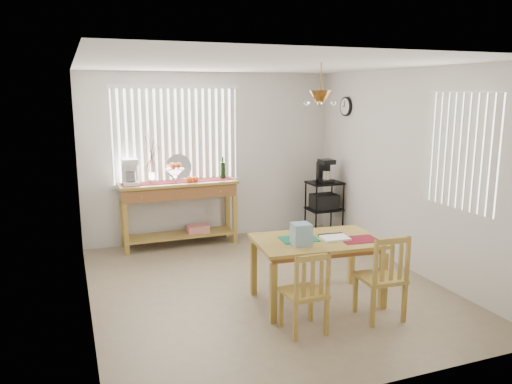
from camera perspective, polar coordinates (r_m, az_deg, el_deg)
name	(u,v)px	position (r m, az deg, el deg)	size (l,w,h in m)	color
ground	(264,286)	(6.13, 0.97, -10.74)	(4.00, 4.50, 0.01)	gray
room_shell	(265,146)	(5.73, 1.01, 5.23)	(4.20, 4.70, 2.70)	silver
sideboard	(180,198)	(7.58, -8.71, -0.67)	(1.75, 0.49, 0.98)	#AB8A3A
sideboard_items	(158,173)	(7.47, -11.14, 2.18)	(1.66, 0.42, 0.75)	maroon
wire_cart	(324,204)	(8.10, 7.80, -1.32)	(0.52, 0.42, 0.89)	black
cart_items	(325,171)	(8.01, 7.87, 2.35)	(0.21, 0.25, 0.37)	black
dining_table	(317,246)	(5.54, 6.95, -6.19)	(1.42, 0.99, 0.72)	#AB8A3A
table_items	(310,235)	(5.34, 6.16, -4.94)	(1.04, 0.57, 0.23)	#136B4B
chair_left	(306,293)	(4.91, 5.69, -11.41)	(0.39, 0.39, 0.83)	#AB8A3A
chair_right	(383,278)	(5.31, 14.26, -9.47)	(0.44, 0.44, 0.91)	#AB8A3A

